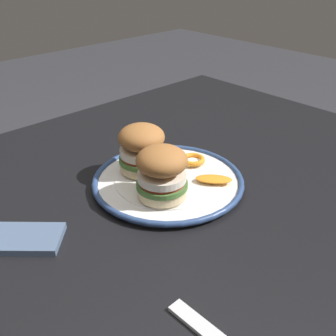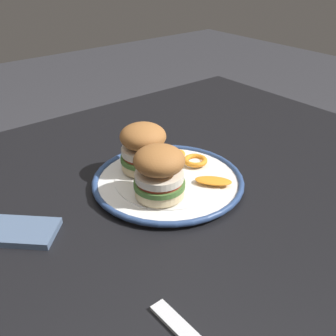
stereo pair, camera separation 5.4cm
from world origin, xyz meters
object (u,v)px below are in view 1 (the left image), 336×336
Objects in this scene: dining_table at (172,232)px; dinner_plate at (168,181)px; sandwich_half_left at (162,172)px; sandwich_half_right at (142,147)px.

dining_table is 4.25× the size of dinner_plate.
sandwich_half_left is (0.05, 0.04, 0.06)m from dinner_plate.
dinner_plate is at bearing -143.20° from sandwich_half_left.
sandwich_half_right is (-0.04, -0.10, 0.00)m from sandwich_half_left.
sandwich_half_right reaches higher than dinner_plate.
dining_table is 0.11m from dinner_plate.
sandwich_half_left is at bearing 70.02° from sandwich_half_right.
sandwich_half_right reaches higher than dining_table.
sandwich_half_right is (0.01, -0.06, 0.06)m from dinner_plate.
dinner_plate is 2.54× the size of sandwich_half_left.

